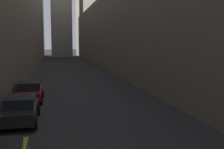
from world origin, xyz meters
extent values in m
plane|color=#232326|center=(0.00, 48.00, 0.00)|extent=(264.00, 264.00, 0.00)
cube|color=#756B5B|center=(11.36, 50.00, 9.20)|extent=(11.72, 108.00, 18.39)
cube|color=black|center=(-4.40, 19.79, 0.64)|extent=(1.67, 4.37, 0.62)
cube|color=black|center=(-4.40, 19.87, 1.22)|extent=(1.54, 2.28, 0.54)
cylinder|color=black|center=(-5.24, 21.27, 0.33)|extent=(0.22, 0.66, 0.66)
cylinder|color=black|center=(-3.56, 21.27, 0.33)|extent=(0.22, 0.66, 0.66)
cylinder|color=black|center=(-5.24, 18.30, 0.33)|extent=(0.22, 0.66, 0.66)
cylinder|color=black|center=(-3.56, 18.30, 0.33)|extent=(0.22, 0.66, 0.66)
cube|color=maroon|center=(-4.40, 25.44, 0.62)|extent=(1.80, 4.04, 0.61)
cube|color=black|center=(-4.40, 25.56, 1.20)|extent=(1.65, 1.82, 0.55)
cylinder|color=black|center=(-5.30, 26.81, 0.32)|extent=(0.22, 0.64, 0.64)
cylinder|color=black|center=(-3.50, 26.81, 0.32)|extent=(0.22, 0.64, 0.64)
cylinder|color=black|center=(-5.30, 24.06, 0.32)|extent=(0.22, 0.64, 0.64)
cylinder|color=black|center=(-3.50, 24.06, 0.32)|extent=(0.22, 0.64, 0.64)
camera|label=1|loc=(-2.56, 3.88, 4.47)|focal=44.77mm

